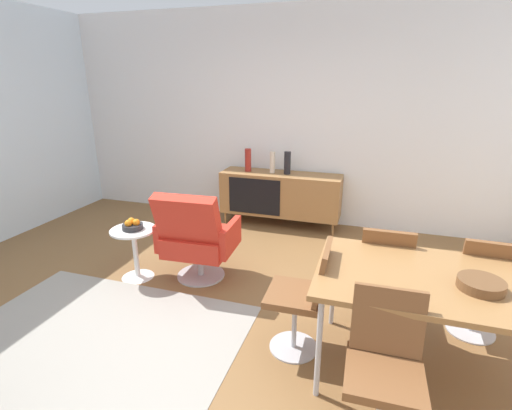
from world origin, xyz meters
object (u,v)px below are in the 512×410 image
Objects in this scene: vase_ceramic_small at (248,160)px; wooden_bowl_on_table at (481,284)px; dining_chair_back_left at (384,269)px; dining_chair_front_left at (384,365)px; fruit_bowl at (132,225)px; vase_cobalt at (272,162)px; side_table_round at (135,248)px; vase_sculptural_dark at (287,163)px; lounge_chair_red at (196,236)px; dining_table at (448,285)px; dining_chair_near_window at (304,294)px; sideboard at (280,194)px; dining_chair_back_right at (482,283)px.

vase_ceramic_small is 3.39m from wooden_bowl_on_table.
vase_ceramic_small reaches higher than dining_chair_back_left.
fruit_bowl is (-2.34, 1.13, 0.09)m from dining_chair_front_left.
vase_ceramic_small reaches higher than vase_cobalt.
vase_ceramic_small is 0.59× the size of side_table_round.
wooden_bowl_on_table is 0.50× the size of side_table_round.
vase_sculptural_dark reaches higher than lounge_chair_red.
dining_chair_back_left is at bearing -5.16° from lounge_chair_red.
side_table_round is (-2.34, 0.01, -0.15)m from dining_chair_back_left.
wooden_bowl_on_table reaches higher than dining_table.
dining_chair_back_left is at bearing 121.99° from dining_table.
dining_chair_near_window is at bearing -134.08° from dining_chair_back_left.
dining_table is at bearing -55.40° from sideboard.
vase_ceramic_small is 0.36× the size of dining_chair_back_left.
dining_chair_near_window and dining_chair_back_right have the same top height.
dining_chair_front_left is (1.24, -2.99, -0.40)m from vase_sculptural_dark.
wooden_bowl_on_table is at bearing -52.04° from vase_cobalt.
vase_ceramic_small is 0.36× the size of dining_chair_near_window.
wooden_bowl_on_table is 2.39m from lounge_chair_red.
wooden_bowl_on_table reaches higher than fruit_bowl.
dining_chair_back_left reaches higher than fruit_bowl.
sideboard is 1.87× the size of dining_chair_near_window.
dining_table is 0.70m from dining_chair_back_right.
side_table_round is at bearing -120.62° from vase_sculptural_dark.
dining_chair_front_left is at bearing -46.19° from dining_chair_near_window.
dining_chair_near_window is 1.00× the size of dining_chair_back_right.
vase_sculptural_dark reaches higher than vase_cobalt.
dining_table is at bearing -53.62° from vase_cobalt.
dining_table is at bearing -56.82° from vase_sculptural_dark.
lounge_chair_red is at bearing 174.84° from dining_chair_back_left.
dining_chair_front_left is at bearing -90.11° from dining_chair_back_left.
vase_sculptural_dark is 1.14× the size of wooden_bowl_on_table.
sideboard is at bearing 124.60° from dining_table.
dining_table is 0.70m from dining_chair_back_left.
fruit_bowl is (-0.00, 0.00, 0.24)m from side_table_round.
sideboard is at bearing -0.94° from vase_cobalt.
dining_chair_back_left reaches higher than side_table_round.
dining_chair_front_left is 2.15m from lounge_chair_red.
dining_chair_front_left is 4.28× the size of fruit_bowl.
wooden_bowl_on_table is 2.95m from side_table_round.
sideboard is at bearing 137.27° from dining_chair_back_right.
dining_chair_back_right is at bearing -42.73° from sideboard.
dining_chair_back_right is 3.04m from side_table_round.
wooden_bowl_on_table is 1.09m from dining_chair_near_window.
wooden_bowl_on_table is at bearing 44.02° from dining_chair_front_left.
side_table_round is at bearing -118.63° from sideboard.
fruit_bowl is (-2.69, 0.57, -0.14)m from dining_table.
dining_chair_near_window is 0.90× the size of lounge_chair_red.
dining_chair_back_left is 2.34m from fruit_bowl.
vase_sculptural_dark reaches higher than wooden_bowl_on_table.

